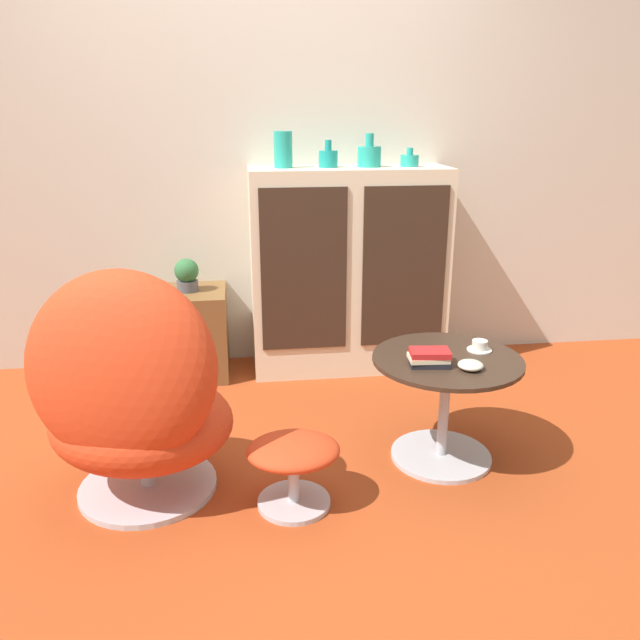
% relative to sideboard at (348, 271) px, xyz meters
% --- Properties ---
extents(ground_plane, '(12.00, 12.00, 0.00)m').
position_rel_sideboard_xyz_m(ground_plane, '(-0.46, -1.17, -0.58)').
color(ground_plane, '#9E3D19').
extents(wall_back, '(6.40, 0.06, 2.60)m').
position_rel_sideboard_xyz_m(wall_back, '(-0.46, 0.23, 0.72)').
color(wall_back, beige).
rests_on(wall_back, ground_plane).
extents(sideboard, '(1.11, 0.40, 1.17)m').
position_rel_sideboard_xyz_m(sideboard, '(0.00, 0.00, 0.00)').
color(sideboard, beige).
rests_on(sideboard, ground_plane).
extents(tv_console, '(0.59, 0.42, 0.50)m').
position_rel_sideboard_xyz_m(tv_console, '(-1.00, -0.01, -0.33)').
color(tv_console, brown).
rests_on(tv_console, ground_plane).
extents(egg_chair, '(0.86, 0.82, 0.96)m').
position_rel_sideboard_xyz_m(egg_chair, '(-1.04, -1.24, -0.15)').
color(egg_chair, '#B7B7BC').
rests_on(egg_chair, ground_plane).
extents(ottoman, '(0.36, 0.30, 0.28)m').
position_rel_sideboard_xyz_m(ottoman, '(-0.44, -1.36, -0.38)').
color(ottoman, '#B7B7BC').
rests_on(ottoman, ground_plane).
extents(coffee_table, '(0.63, 0.63, 0.48)m').
position_rel_sideboard_xyz_m(coffee_table, '(0.23, -1.10, -0.28)').
color(coffee_table, '#B7B7BC').
rests_on(coffee_table, ground_plane).
extents(vase_leftmost, '(0.10, 0.10, 0.19)m').
position_rel_sideboard_xyz_m(vase_leftmost, '(-0.36, 0.00, 0.68)').
color(vase_leftmost, teal).
rests_on(vase_leftmost, sideboard).
extents(vase_inner_left, '(0.10, 0.10, 0.14)m').
position_rel_sideboard_xyz_m(vase_inner_left, '(-0.12, 0.00, 0.63)').
color(vase_inner_left, teal).
rests_on(vase_inner_left, sideboard).
extents(vase_inner_right, '(0.13, 0.13, 0.18)m').
position_rel_sideboard_xyz_m(vase_inner_right, '(0.11, 0.00, 0.64)').
color(vase_inner_right, teal).
rests_on(vase_inner_right, sideboard).
extents(vase_rightmost, '(0.10, 0.10, 0.10)m').
position_rel_sideboard_xyz_m(vase_rightmost, '(0.34, 0.00, 0.62)').
color(vase_rightmost, teal).
rests_on(vase_rightmost, sideboard).
extents(potted_plant, '(0.13, 0.13, 0.18)m').
position_rel_sideboard_xyz_m(potted_plant, '(-0.91, -0.01, 0.01)').
color(potted_plant, '#4C4C51').
rests_on(potted_plant, tv_console).
extents(teacup, '(0.11, 0.11, 0.05)m').
position_rel_sideboard_xyz_m(teacup, '(0.39, -1.04, -0.09)').
color(teacup, silver).
rests_on(teacup, coffee_table).
extents(book_stack, '(0.17, 0.12, 0.07)m').
position_rel_sideboard_xyz_m(book_stack, '(0.13, -1.17, -0.08)').
color(book_stack, black).
rests_on(book_stack, coffee_table).
extents(bowl, '(0.10, 0.10, 0.04)m').
position_rel_sideboard_xyz_m(bowl, '(0.28, -1.24, -0.09)').
color(bowl, beige).
rests_on(bowl, coffee_table).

